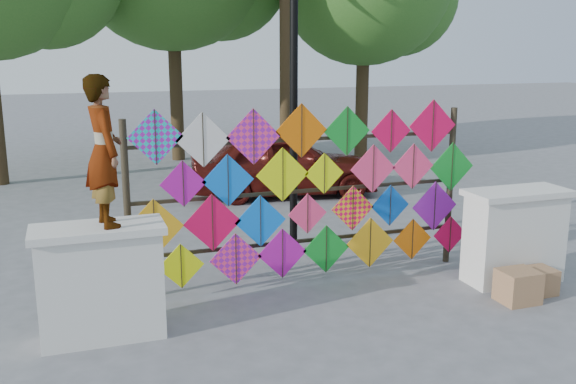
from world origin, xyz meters
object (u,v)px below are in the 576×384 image
object	(u,v)px
kite_rack	(308,193)
sedan	(284,164)
lamppost	(294,78)
vendor_woman	(104,151)

from	to	relation	value
kite_rack	sedan	distance (m)	5.24
lamppost	sedan	bearing A→B (deg)	73.51
sedan	vendor_woman	bearing A→B (deg)	155.31
kite_rack	vendor_woman	size ratio (longest dim) A/B	3.11
kite_rack	lamppost	world-z (taller)	lamppost
vendor_woman	sedan	distance (m)	7.31
lamppost	vendor_woman	bearing A→B (deg)	-142.67
kite_rack	vendor_woman	distance (m)	2.92
kite_rack	lamppost	bearing A→B (deg)	79.17
kite_rack	sedan	size ratio (longest dim) A/B	1.22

